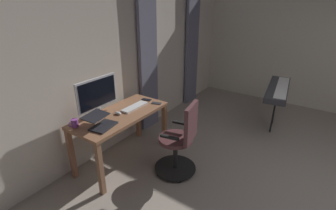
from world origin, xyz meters
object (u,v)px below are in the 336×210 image
(computer_keyboard, at_px, (135,107))
(cell_phone_face_up, at_px, (146,100))
(mug_tea, at_px, (74,123))
(laptop, at_px, (101,122))
(computer_mouse, at_px, (118,113))
(desk, at_px, (121,121))
(office_chair, at_px, (180,142))
(computer_monitor, at_px, (97,94))
(piano_keyboard, at_px, (278,90))
(cell_phone_by_monitor, at_px, (156,103))

(computer_keyboard, xyz_separation_m, cell_phone_face_up, (-0.31, -0.04, -0.01))
(mug_tea, bearing_deg, laptop, 127.47)
(cell_phone_face_up, bearing_deg, computer_mouse, -12.04)
(desk, bearing_deg, office_chair, 106.26)
(computer_keyboard, bearing_deg, desk, -6.43)
(computer_keyboard, relative_size, cell_phone_face_up, 3.00)
(office_chair, xyz_separation_m, mug_tea, (0.81, -0.99, 0.33))
(computer_monitor, height_order, piano_keyboard, computer_monitor)
(office_chair, height_order, piano_keyboard, office_chair)
(computer_keyboard, bearing_deg, computer_mouse, -6.52)
(desk, height_order, cell_phone_by_monitor, cell_phone_by_monitor)
(cell_phone_by_monitor, bearing_deg, mug_tea, -37.37)
(mug_tea, height_order, piano_keyboard, mug_tea)
(cell_phone_face_up, relative_size, piano_keyboard, 0.11)
(laptop, distance_m, cell_phone_by_monitor, 0.95)
(desk, height_order, piano_keyboard, piano_keyboard)
(office_chair, distance_m, computer_monitor, 1.23)
(mug_tea, distance_m, piano_keyboard, 3.26)
(cell_phone_face_up, distance_m, mug_tea, 1.16)
(cell_phone_by_monitor, bearing_deg, cell_phone_face_up, -115.09)
(desk, distance_m, office_chair, 0.86)
(computer_monitor, relative_size, laptop, 1.70)
(computer_monitor, bearing_deg, office_chair, 112.87)
(office_chair, bearing_deg, laptop, 118.94)
(computer_monitor, xyz_separation_m, laptop, (0.21, 0.25, -0.24))
(computer_monitor, relative_size, cell_phone_face_up, 4.32)
(desk, distance_m, cell_phone_by_monitor, 0.59)
(computer_mouse, distance_m, cell_phone_face_up, 0.60)
(laptop, height_order, piano_keyboard, laptop)
(computer_mouse, bearing_deg, computer_keyboard, 173.48)
(computer_keyboard, xyz_separation_m, computer_mouse, (0.29, -0.03, 0.01))
(laptop, xyz_separation_m, mug_tea, (0.19, -0.24, -0.00))
(laptop, relative_size, cell_phone_by_monitor, 2.54)
(computer_monitor, distance_m, piano_keyboard, 2.96)
(computer_monitor, height_order, laptop, computer_monitor)
(computer_mouse, height_order, mug_tea, mug_tea)
(desk, height_order, computer_keyboard, computer_keyboard)
(computer_mouse, height_order, piano_keyboard, piano_keyboard)
(computer_monitor, bearing_deg, piano_keyboard, 144.58)
(office_chair, height_order, cell_phone_by_monitor, office_chair)
(computer_keyboard, relative_size, cell_phone_by_monitor, 3.00)
(cell_phone_face_up, bearing_deg, desk, -11.52)
(computer_monitor, height_order, cell_phone_face_up, computer_monitor)
(computer_monitor, height_order, computer_keyboard, computer_monitor)
(computer_keyboard, relative_size, piano_keyboard, 0.33)
(computer_monitor, bearing_deg, laptop, 51.10)
(desk, xyz_separation_m, piano_keyboard, (-2.21, 1.51, 0.09))
(computer_keyboard, bearing_deg, office_chair, 88.45)
(desk, xyz_separation_m, laptop, (0.39, 0.06, 0.16))
(office_chair, relative_size, mug_tea, 7.94)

